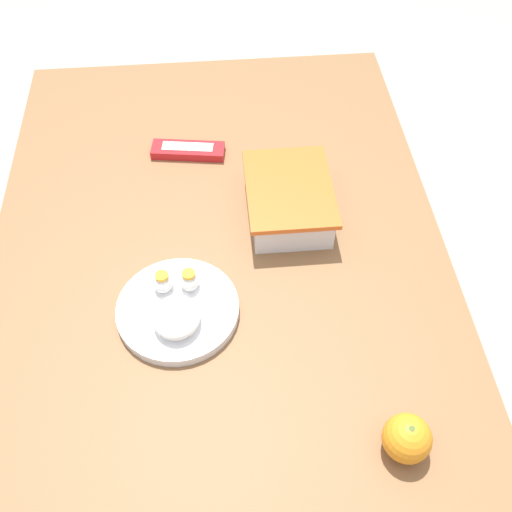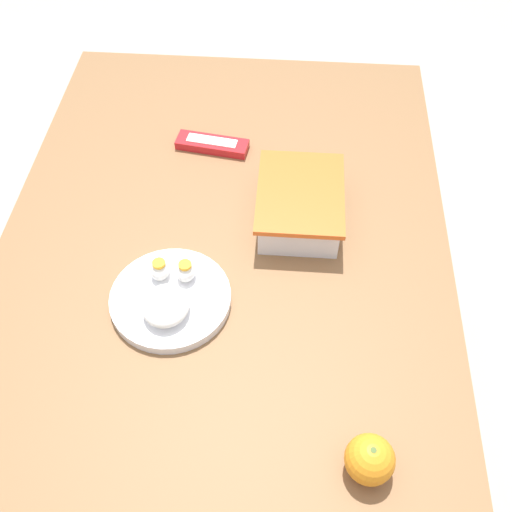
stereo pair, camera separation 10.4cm
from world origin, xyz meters
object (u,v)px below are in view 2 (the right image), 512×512
at_px(food_container, 300,206).
at_px(orange_fruit, 370,459).
at_px(candy_bar, 212,144).
at_px(rice_plate, 170,298).

bearing_deg(food_container, orange_fruit, 12.98).
bearing_deg(candy_bar, food_container, 45.49).
bearing_deg(rice_plate, food_container, 135.29).
distance_m(rice_plate, candy_bar, 0.40).
bearing_deg(orange_fruit, food_container, -167.02).
distance_m(orange_fruit, candy_bar, 0.72).
distance_m(orange_fruit, rice_plate, 0.41).
xyz_separation_m(rice_plate, candy_bar, (-0.40, 0.02, -0.01)).
bearing_deg(candy_bar, rice_plate, -3.43).
bearing_deg(rice_plate, candy_bar, 176.57).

